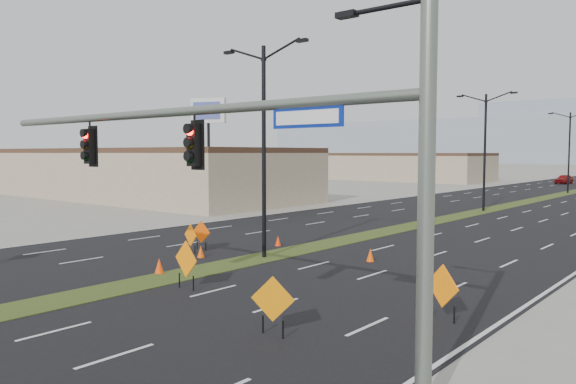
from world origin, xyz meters
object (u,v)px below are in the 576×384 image
Objects in this scene: cone_1 at (159,266)px; construction_sign_5 at (443,288)px; car_left at (564,179)px; cone_3 at (278,241)px; signal_mast at (246,162)px; pole_sign_west at (208,119)px; construction_sign_4 at (273,301)px; construction_sign_2 at (201,233)px; streetlight_1 at (485,148)px; cone_0 at (201,252)px; construction_sign_1 at (191,236)px; streetlight_2 at (569,150)px; cone_2 at (370,255)px; streetlight_0 at (264,144)px; construction_sign_3 at (186,261)px.

construction_sign_5 is at bearing 6.62° from cone_1.
cone_3 is at bearing -82.17° from car_left.
pole_sign_west reaches higher than signal_mast.
cone_1 is at bearing -151.59° from construction_sign_5.
cone_3 is at bearing 107.56° from construction_sign_4.
construction_sign_4 reaches higher than cone_1.
construction_sign_4 reaches higher than construction_sign_2.
streetlight_1 reaches higher than cone_0.
construction_sign_4 reaches higher than cone_0.
signal_mast is 15.34m from construction_sign_1.
streetlight_2 is 46.85m from pole_sign_west.
signal_mast is at bearing -82.61° from streetlight_2.
cone_0 is (-10.25, 6.40, -0.69)m from construction_sign_4.
cone_1 is (-0.87, -61.48, -5.08)m from streetlight_2.
construction_sign_1 reaches higher than cone_0.
construction_sign_2 is 0.88× the size of construction_sign_5.
streetlight_1 reaches higher than construction_sign_2.
construction_sign_2 reaches higher than cone_0.
streetlight_2 is 16.03× the size of cone_2.
signal_mast is 29.03× the size of cone_3.
cone_2 is 1.11× the size of cone_3.
streetlight_0 is 17.84× the size of cone_3.
streetlight_2 reaches higher than cone_0.
construction_sign_1 is 2.49× the size of cone_0.
streetlight_2 is 53.29m from cone_3.
construction_sign_3 reaches higher than cone_3.
construction_sign_4 is 2.97× the size of cone_3.
streetlight_1 is at bearing 18.34° from pole_sign_west.
signal_mast is 9.44× the size of construction_sign_5.
cone_2 is at bearing 81.52° from construction_sign_3.
construction_sign_4 is (5.93, -1.91, -0.09)m from construction_sign_3.
construction_sign_4 is at bearing -18.06° from cone_1.
streetlight_1 is (-8.56, 38.00, 0.63)m from signal_mast.
signal_mast is at bearing -21.79° from construction_sign_3.
cone_3 is at bearing 118.21° from construction_sign_3.
streetlight_1 reaches higher than construction_sign_3.
signal_mast is 7.38m from construction_sign_5.
car_left reaches higher than construction_sign_2.
car_left reaches higher than cone_3.
construction_sign_4 is at bearing -41.33° from construction_sign_2.
construction_sign_2 is at bearing 123.69° from construction_sign_4.
streetlight_2 is 61.70m from cone_1.
car_left is at bearing 104.78° from streetlight_2.
construction_sign_5 is (10.90, -60.11, -4.40)m from streetlight_2.
construction_sign_2 is (2.08, -79.14, 0.13)m from car_left.
construction_sign_4 reaches higher than cone_3.
streetlight_1 is 14.79× the size of cone_1.
pole_sign_west is at bearing -95.88° from car_left.
construction_sign_2 is 2.44× the size of cone_2.
cone_3 is (-3.71, 9.43, -0.79)m from construction_sign_3.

